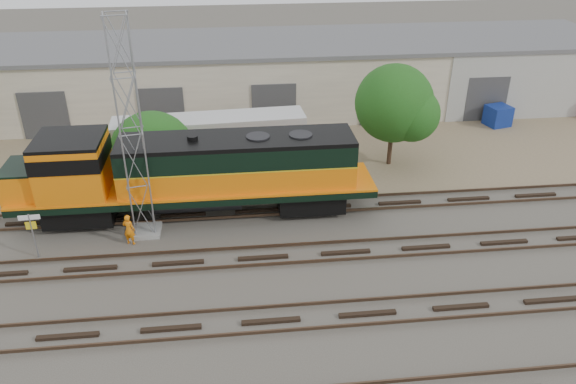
{
  "coord_description": "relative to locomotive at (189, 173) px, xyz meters",
  "views": [
    {
      "loc": [
        -1.25,
        -20.54,
        15.45
      ],
      "look_at": [
        1.47,
        4.0,
        2.2
      ],
      "focal_mm": 35.0,
      "sensor_mm": 36.0,
      "label": 1
    }
  ],
  "objects": [
    {
      "name": "ground",
      "position": [
        3.48,
        -6.0,
        -2.57
      ],
      "size": [
        140.0,
        140.0,
        0.0
      ],
      "primitive_type": "plane",
      "color": "#47423A",
      "rests_on": "ground"
    },
    {
      "name": "dirt_strip",
      "position": [
        3.48,
        9.0,
        -2.56
      ],
      "size": [
        80.0,
        16.0,
        0.02
      ],
      "primitive_type": "cube",
      "color": "#726047",
      "rests_on": "ground"
    },
    {
      "name": "tracks",
      "position": [
        3.48,
        -9.0,
        -2.49
      ],
      "size": [
        80.0,
        20.4,
        0.28
      ],
      "color": "black",
      "rests_on": "ground"
    },
    {
      "name": "warehouse",
      "position": [
        3.53,
        16.98,
        0.09
      ],
      "size": [
        58.4,
        10.4,
        5.3
      ],
      "color": "beige",
      "rests_on": "ground"
    },
    {
      "name": "locomotive",
      "position": [
        0.0,
        0.0,
        0.0
      ],
      "size": [
        18.8,
        3.3,
        4.52
      ],
      "color": "black",
      "rests_on": "tracks"
    },
    {
      "name": "signal_tower",
      "position": [
        -2.37,
        -1.43,
        2.74
      ],
      "size": [
        1.61,
        1.61,
        10.91
      ],
      "rotation": [
        0.0,
        0.0,
        0.2
      ],
      "color": "gray",
      "rests_on": "ground"
    },
    {
      "name": "sign_post",
      "position": [
        -7.19,
        -3.17,
        -0.91
      ],
      "size": [
        0.97,
        0.09,
        2.37
      ],
      "color": "gray",
      "rests_on": "ground"
    },
    {
      "name": "worker",
      "position": [
        -2.96,
        -2.46,
        -1.75
      ],
      "size": [
        0.69,
        0.56,
        1.64
      ],
      "primitive_type": "imported",
      "rotation": [
        0.0,
        0.0,
        2.82
      ],
      "color": "orange",
      "rests_on": "ground"
    },
    {
      "name": "semi_trailer",
      "position": [
        1.3,
        5.48,
        -0.34
      ],
      "size": [
        11.64,
        2.99,
        3.54
      ],
      "rotation": [
        0.0,
        0.0,
        0.06
      ],
      "color": "#BDBDBD",
      "rests_on": "ground"
    },
    {
      "name": "dumpster_blue",
      "position": [
        22.09,
        10.88,
        -1.82
      ],
      "size": [
        1.93,
        1.86,
        1.5
      ],
      "primitive_type": "cube",
      "rotation": [
        0.0,
        0.0,
        0.26
      ],
      "color": "navy",
      "rests_on": "ground"
    },
    {
      "name": "tree_mid",
      "position": [
        -1.98,
        3.37,
        -0.53
      ],
      "size": [
        5.16,
        4.91,
        4.91
      ],
      "color": "#382619",
      "rests_on": "ground"
    },
    {
      "name": "tree_east",
      "position": [
        12.51,
        5.01,
        1.38
      ],
      "size": [
        5.03,
        4.79,
        6.47
      ],
      "color": "#382619",
      "rests_on": "ground"
    }
  ]
}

